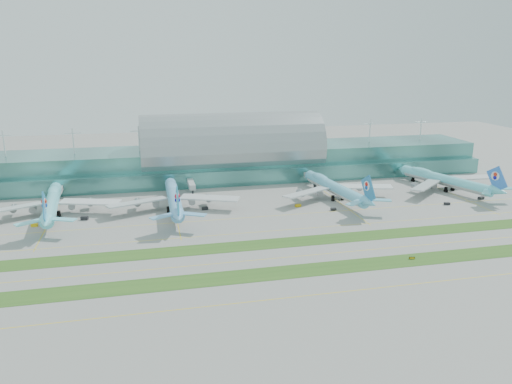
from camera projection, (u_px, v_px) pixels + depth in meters
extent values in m
plane|color=gray|center=(284.00, 244.00, 217.49)|extent=(700.00, 700.00, 0.00)
cube|color=#3D7A75|center=(231.00, 162.00, 337.06)|extent=(340.00, 42.00, 20.00)
cube|color=#3D7A75|center=(238.00, 177.00, 315.82)|extent=(340.00, 8.00, 10.00)
ellipsoid|color=#9EA5A8|center=(231.00, 147.00, 334.41)|extent=(340.00, 46.20, 16.17)
cylinder|color=white|center=(231.00, 135.00, 332.29)|extent=(0.80, 0.80, 16.00)
cube|color=#B2B7B7|center=(58.00, 191.00, 282.70)|extent=(3.50, 22.00, 3.00)
cylinder|color=black|center=(56.00, 201.00, 274.23)|extent=(1.00, 1.00, 4.00)
cube|color=#B2B7B7|center=(191.00, 183.00, 298.72)|extent=(3.50, 22.00, 3.00)
cylinder|color=black|center=(193.00, 193.00, 290.25)|extent=(1.00, 1.00, 4.00)
cube|color=#B2B7B7|center=(310.00, 177.00, 314.75)|extent=(3.50, 22.00, 3.00)
cylinder|color=black|center=(315.00, 186.00, 306.27)|extent=(1.00, 1.00, 4.00)
cube|color=#B2B7B7|center=(417.00, 171.00, 330.77)|extent=(3.50, 22.00, 3.00)
cylinder|color=black|center=(425.00, 180.00, 322.30)|extent=(1.00, 1.00, 4.00)
cube|color=#2D591E|center=(304.00, 270.00, 191.15)|extent=(420.00, 12.00, 0.08)
cube|color=#2D591E|center=(283.00, 243.00, 219.36)|extent=(420.00, 12.00, 0.08)
cube|color=yellow|center=(322.00, 294.00, 172.35)|extent=(420.00, 0.35, 0.01)
cube|color=yellow|center=(293.00, 257.00, 204.32)|extent=(420.00, 0.35, 0.01)
cube|color=yellow|center=(273.00, 231.00, 234.41)|extent=(420.00, 0.35, 0.01)
cube|color=yellow|center=(262.00, 216.00, 255.09)|extent=(420.00, 0.35, 0.01)
cylinder|color=#6EE3F2|center=(52.00, 203.00, 255.87)|extent=(12.08, 65.10, 6.48)
ellipsoid|color=#6EE3F2|center=(54.00, 191.00, 272.05)|extent=(7.84, 20.15, 4.62)
cone|color=#6EE3F2|center=(56.00, 187.00, 287.91)|extent=(6.91, 5.77, 6.48)
cone|color=#6EE3F2|center=(46.00, 223.00, 221.97)|extent=(6.95, 9.90, 6.15)
cube|color=white|center=(11.00, 208.00, 248.53)|extent=(31.50, 21.23, 1.28)
cylinder|color=gray|center=(23.00, 209.00, 255.67)|extent=(4.04, 6.03, 3.55)
cube|color=white|center=(90.00, 202.00, 259.60)|extent=(32.28, 16.70, 1.28)
cylinder|color=gray|center=(81.00, 204.00, 263.98)|extent=(4.04, 6.03, 3.55)
cube|color=#2E8DCF|center=(44.00, 207.00, 222.14)|extent=(1.82, 13.74, 15.06)
cylinder|color=white|center=(44.00, 203.00, 222.68)|extent=(1.37, 5.08, 5.02)
cylinder|color=black|center=(56.00, 199.00, 279.75)|extent=(1.88, 1.88, 3.13)
cylinder|color=black|center=(46.00, 215.00, 252.39)|extent=(1.88, 1.88, 3.13)
cylinder|color=black|center=(59.00, 214.00, 254.23)|extent=(1.88, 1.88, 3.13)
cylinder|color=#6CB8EF|center=(174.00, 198.00, 264.63)|extent=(6.92, 65.36, 6.53)
ellipsoid|color=#6CB8EF|center=(172.00, 186.00, 281.38)|extent=(6.32, 19.89, 4.65)
cone|color=#6CB8EF|center=(170.00, 182.00, 297.76)|extent=(6.56, 5.31, 6.53)
cone|color=#6CB8EF|center=(178.00, 217.00, 229.58)|extent=(6.26, 9.52, 6.21)
cube|color=silver|center=(137.00, 202.00, 258.82)|extent=(32.30, 19.04, 1.29)
cylinder|color=gray|center=(147.00, 203.00, 265.75)|extent=(3.62, 5.82, 3.58)
cube|color=silver|center=(210.00, 198.00, 266.71)|extent=(32.25, 19.35, 1.29)
cylinder|color=gray|center=(200.00, 199.00, 271.67)|extent=(3.62, 5.82, 3.58)
cube|color=#30A8D9|center=(178.00, 202.00, 229.81)|extent=(0.71, 13.85, 15.19)
cylinder|color=white|center=(177.00, 198.00, 230.38)|extent=(0.98, 5.06, 5.06)
cylinder|color=black|center=(172.00, 195.00, 289.29)|extent=(1.90, 1.90, 3.16)
cylinder|color=black|center=(169.00, 210.00, 261.30)|extent=(1.90, 1.90, 3.16)
cylinder|color=black|center=(181.00, 209.00, 262.61)|extent=(1.90, 1.90, 3.16)
cylinder|color=#67C4E4|center=(335.00, 188.00, 285.54)|extent=(14.62, 65.02, 6.47)
ellipsoid|color=#67C4E4|center=(320.00, 178.00, 301.48)|extent=(8.59, 20.29, 4.61)
cone|color=#67C4E4|center=(308.00, 175.00, 317.11)|extent=(7.08, 6.00, 6.47)
cone|color=#67C4E4|center=(370.00, 203.00, 252.13)|extent=(7.29, 10.10, 6.15)
cube|color=silver|center=(306.00, 192.00, 277.54)|extent=(31.16, 22.17, 1.28)
cylinder|color=#95979D|center=(310.00, 193.00, 284.78)|extent=(4.25, 6.14, 3.55)
cube|color=silver|center=(365.00, 186.00, 289.98)|extent=(32.28, 15.56, 1.28)
cylinder|color=#95979D|center=(353.00, 188.00, 294.11)|extent=(4.25, 6.14, 3.55)
cube|color=#297AB6|center=(368.00, 189.00, 252.27)|extent=(2.36, 13.69, 15.05)
cylinder|color=white|center=(367.00, 186.00, 252.80)|extent=(1.57, 5.09, 5.01)
cylinder|color=black|center=(315.00, 186.00, 309.09)|extent=(1.88, 1.88, 3.13)
cylinder|color=black|center=(333.00, 198.00, 282.00)|extent=(1.88, 1.88, 3.13)
cylinder|color=black|center=(343.00, 197.00, 284.07)|extent=(1.88, 1.88, 3.13)
cylinder|color=#64D0DD|center=(444.00, 180.00, 303.93)|extent=(25.80, 62.85, 6.40)
ellipsoid|color=#64D0DD|center=(422.00, 171.00, 318.31)|extent=(11.78, 20.38, 4.56)
cone|color=#64D0DD|center=(402.00, 169.00, 332.49)|extent=(7.68, 6.88, 6.40)
cone|color=#64D0DD|center=(499.00, 191.00, 273.67)|extent=(8.64, 10.71, 6.08)
cube|color=silver|center=(426.00, 185.00, 293.17)|extent=(28.73, 25.84, 1.26)
cylinder|color=gray|center=(424.00, 186.00, 300.65)|extent=(5.09, 6.48, 3.51)
cube|color=silver|center=(467.00, 178.00, 311.49)|extent=(31.43, 9.94, 1.26)
cylinder|color=gray|center=(454.00, 180.00, 314.39)|extent=(5.09, 6.48, 3.51)
cube|color=blue|center=(497.00, 179.00, 273.65)|extent=(4.77, 13.10, 14.88)
cylinder|color=white|center=(496.00, 176.00, 274.10)|extent=(2.41, 5.00, 4.95)
cylinder|color=black|center=(413.00, 179.00, 325.34)|extent=(1.86, 1.86, 3.10)
cylinder|color=black|center=(446.00, 190.00, 300.24)|extent=(1.86, 1.86, 3.10)
cylinder|color=black|center=(453.00, 188.00, 303.29)|extent=(1.86, 1.86, 3.10)
cube|color=yellow|center=(34.00, 225.00, 240.05)|extent=(3.23, 2.23, 1.55)
cube|color=black|center=(84.00, 218.00, 249.74)|extent=(3.90, 2.79, 1.78)
cube|color=black|center=(179.00, 217.00, 251.23)|extent=(3.96, 1.84, 1.50)
cube|color=black|center=(205.00, 208.00, 266.14)|extent=(3.56, 1.89, 1.52)
cube|color=#C89D0B|center=(298.00, 205.00, 271.35)|extent=(3.52, 2.47, 1.40)
cube|color=black|center=(333.00, 209.00, 264.94)|extent=(3.00, 1.74, 1.35)
cube|color=black|center=(447.00, 204.00, 274.93)|extent=(3.35, 2.32, 1.34)
cube|color=black|center=(481.00, 198.00, 285.41)|extent=(4.31, 3.07, 1.51)
cube|color=black|center=(412.00, 258.00, 201.64)|extent=(2.38, 0.72, 1.01)
cube|color=gold|center=(412.00, 258.00, 201.48)|extent=(1.98, 0.45, 0.73)
cylinder|color=black|center=(410.00, 259.00, 201.70)|extent=(0.11, 0.11, 0.46)
cylinder|color=black|center=(414.00, 259.00, 201.73)|extent=(0.11, 0.11, 0.46)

